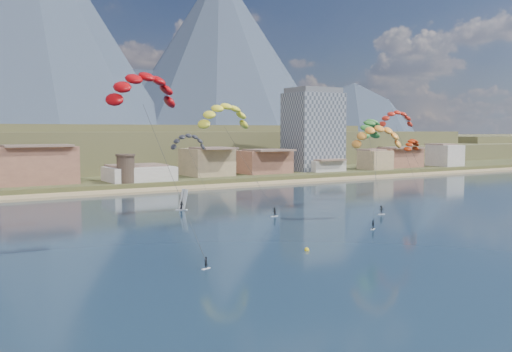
% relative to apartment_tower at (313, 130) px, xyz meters
% --- Properties ---
extents(ground, '(2400.00, 2400.00, 0.00)m').
position_rel_apartment_tower_xyz_m(ground, '(-85.00, -128.00, -17.82)').
color(ground, black).
rests_on(ground, ground).
extents(beach, '(2200.00, 12.00, 0.90)m').
position_rel_apartment_tower_xyz_m(beach, '(-85.00, -22.00, -17.57)').
color(beach, tan).
rests_on(beach, ground).
extents(foothills, '(940.00, 210.00, 18.00)m').
position_rel_apartment_tower_xyz_m(foothills, '(-62.61, 104.47, -8.74)').
color(foothills, brown).
rests_on(foothills, ground).
extents(apartment_tower, '(20.00, 16.00, 32.00)m').
position_rel_apartment_tower_xyz_m(apartment_tower, '(0.00, 0.00, 0.00)').
color(apartment_tower, gray).
rests_on(apartment_tower, ground).
extents(watchtower, '(5.82, 5.82, 8.60)m').
position_rel_apartment_tower_xyz_m(watchtower, '(-80.00, -14.00, -11.45)').
color(watchtower, '#47382D').
rests_on(watchtower, ground).
extents(kitesurfer_red, '(11.44, 15.30, 27.35)m').
position_rel_apartment_tower_xyz_m(kitesurfer_red, '(-106.18, -100.66, 6.07)').
color(kitesurfer_red, silver).
rests_on(kitesurfer_red, ground).
extents(kitesurfer_yellow, '(13.20, 13.04, 25.07)m').
position_rel_apartment_tower_xyz_m(kitesurfer_yellow, '(-77.11, -70.39, 3.55)').
color(kitesurfer_yellow, silver).
rests_on(kitesurfer_yellow, ground).
extents(kitesurfer_orange, '(14.98, 13.12, 20.95)m').
position_rel_apartment_tower_xyz_m(kitesurfer_orange, '(-55.62, -93.73, -0.82)').
color(kitesurfer_orange, silver).
rests_on(kitesurfer_orange, ground).
extents(kitesurfer_green, '(13.20, 16.23, 22.55)m').
position_rel_apartment_tower_xyz_m(kitesurfer_green, '(-43.36, -78.31, 0.64)').
color(kitesurfer_green, silver).
rests_on(kitesurfer_green, ground).
extents(distant_kite_dark, '(9.51, 6.67, 18.45)m').
position_rel_apartment_tower_xyz_m(distant_kite_dark, '(-75.45, -48.35, -2.37)').
color(distant_kite_dark, '#262626').
rests_on(distant_kite_dark, ground).
extents(distant_kite_orange, '(10.02, 7.09, 23.90)m').
position_rel_apartment_tower_xyz_m(distant_kite_orange, '(-29.70, -73.20, 3.31)').
color(distant_kite_orange, '#262626').
rests_on(distant_kite_orange, ground).
extents(distant_kite_red, '(8.00, 6.79, 16.84)m').
position_rel_apartment_tower_xyz_m(distant_kite_red, '(-16.40, -66.13, -3.70)').
color(distant_kite_red, '#262626').
rests_on(distant_kite_red, ground).
extents(windsurfer, '(2.92, 2.93, 4.65)m').
position_rel_apartment_tower_xyz_m(windsurfer, '(-83.18, -61.83, -16.34)').
color(windsurfer, silver).
rests_on(windsurfer, ground).
extents(buoy, '(0.71, 0.71, 0.71)m').
position_rel_apartment_tower_xyz_m(buoy, '(-84.98, -110.21, -17.70)').
color(buoy, yellow).
rests_on(buoy, ground).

